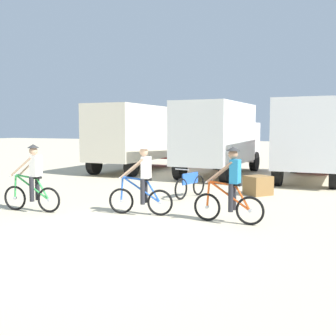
% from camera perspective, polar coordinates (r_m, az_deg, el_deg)
% --- Properties ---
extents(ground_plane, '(120.00, 120.00, 0.00)m').
position_cam_1_polar(ground_plane, '(8.58, -8.71, -9.69)').
color(ground_plane, beige).
extents(box_truck_cream_rv, '(2.41, 6.75, 3.35)m').
position_cam_1_polar(box_truck_cream_rv, '(21.28, -4.63, 4.62)').
color(box_truck_cream_rv, beige).
rests_on(box_truck_cream_rv, ground).
extents(box_truck_white_box, '(2.61, 6.83, 3.35)m').
position_cam_1_polar(box_truck_white_box, '(19.28, 7.17, 4.49)').
color(box_truck_white_box, white).
rests_on(box_truck_white_box, ground).
extents(box_truck_avon_van, '(2.50, 6.79, 3.35)m').
position_cam_1_polar(box_truck_avon_van, '(18.50, 19.38, 4.16)').
color(box_truck_avon_van, white).
rests_on(box_truck_avon_van, ground).
extents(cyclist_orange_shirt, '(1.72, 0.52, 1.82)m').
position_cam_1_polar(cyclist_orange_shirt, '(11.55, -18.28, -1.66)').
color(cyclist_orange_shirt, black).
rests_on(cyclist_orange_shirt, ground).
extents(cyclist_cowboy_hat, '(1.71, 0.55, 1.82)m').
position_cam_1_polar(cyclist_cowboy_hat, '(10.58, -3.58, -2.03)').
color(cyclist_cowboy_hat, black).
rests_on(cyclist_cowboy_hat, ground).
extents(cyclist_near_camera, '(1.73, 0.52, 1.82)m').
position_cam_1_polar(cyclist_near_camera, '(9.75, 8.73, -2.75)').
color(cyclist_near_camera, black).
rests_on(cyclist_near_camera, ground).
extents(bicycle_spare, '(0.58, 1.70, 0.97)m').
position_cam_1_polar(bicycle_spare, '(13.27, 3.09, -2.40)').
color(bicycle_spare, black).
rests_on(bicycle_spare, ground).
extents(supply_crate, '(1.03, 1.04, 0.64)m').
position_cam_1_polar(supply_crate, '(14.08, 12.42, -2.38)').
color(supply_crate, olive).
rests_on(supply_crate, ground).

